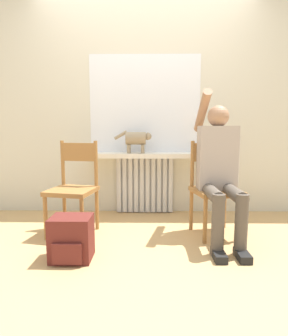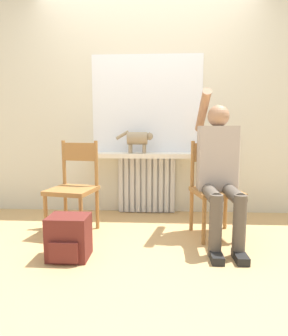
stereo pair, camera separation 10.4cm
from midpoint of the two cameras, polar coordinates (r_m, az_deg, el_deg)
The scene contains 10 objects.
ground_plane at distance 2.35m, azimuth 0.56°, elevation -16.91°, with size 12.00×12.00×0.00m, color tan.
wall_with_window at distance 3.39m, azimuth 1.53°, elevation 13.94°, with size 7.00×0.06×2.70m.
radiator at distance 3.35m, azimuth 1.43°, elevation -3.41°, with size 0.68×0.08×0.67m.
windowsill at distance 3.20m, azimuth 1.40°, elevation 2.62°, with size 1.33×0.29×0.05m.
window_glass at distance 3.35m, azimuth 1.51°, elevation 12.85°, with size 1.28×0.01×1.12m.
chair_left at distance 2.75m, azimuth -12.98°, elevation -3.61°, with size 0.47×0.47×0.88m.
chair_right at distance 2.70m, azimuth 15.23°, elevation -3.87°, with size 0.47×0.47×0.88m.
person at distance 2.55m, azimuth 16.17°, elevation 0.19°, with size 0.36×1.02×1.34m.
cat at distance 3.16m, azimuth -0.27°, elevation 5.90°, with size 0.42×0.14×0.26m.
backpack at distance 2.27m, azimuth -13.71°, elevation -13.54°, with size 0.30×0.27×0.33m.
Camera 2 is at (0.14, -2.13, 0.97)m, focal length 30.00 mm.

